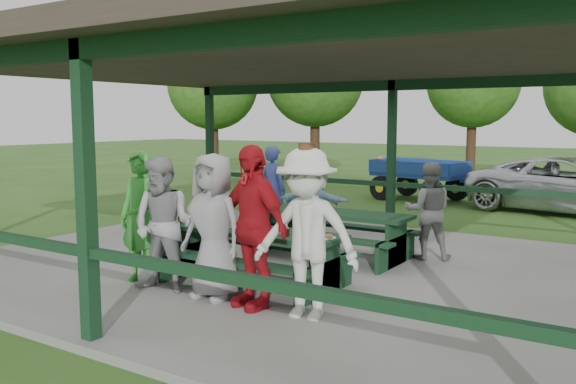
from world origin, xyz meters
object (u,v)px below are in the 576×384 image
Objects in this scene: contestant_green at (140,218)px; spectator_grey at (428,211)px; farm_trailer at (419,179)px; contestant_grey_left at (163,225)px; contestant_white_fedora at (307,234)px; picnic_table_near at (254,249)px; contestant_red at (252,226)px; contestant_grey_mid at (213,227)px; pickup_truck at (574,186)px; picnic_table_far at (331,228)px; spectator_lblue at (311,204)px; spectator_blue at (273,189)px.

contestant_green is 1.16× the size of spectator_grey.
contestant_grey_left is at bearing -75.69° from farm_trailer.
contestant_white_fedora reaches higher than contestant_green.
picnic_table_near is 1.32× the size of contestant_red.
contestant_grey_mid is 0.92× the size of contestant_white_fedora.
contestant_white_fedora is (2.09, 0.11, 0.08)m from contestant_grey_left.
contestant_red is (1.34, 0.11, 0.09)m from contestant_grey_left.
contestant_grey_left is 11.24m from pickup_truck.
picnic_table_far is 0.74× the size of farm_trailer.
contestant_white_fedora is 10.69m from pickup_truck.
pickup_truck is (2.61, 9.77, 0.12)m from picnic_table_near.
contestant_white_fedora is at bearing 1.41° from contestant_grey_mid.
picnic_table_near is 2.90m from spectator_lblue.
pickup_truck is (1.28, 10.61, -0.37)m from contestant_white_fedora.
picnic_table_near is 1.30× the size of contestant_white_fedora.
pickup_truck reaches higher than picnic_table_far.
spectator_lblue is at bearing 76.87° from contestant_green.
contestant_grey_left is (-0.76, -0.95, 0.40)m from picnic_table_near.
contestant_green is 1.27m from contestant_grey_mid.
contestant_green reaches higher than pickup_truck.
spectator_grey is at bearing 91.44° from contestant_red.
contestant_green is at bearing -116.03° from picnic_table_far.
pickup_truck is at bearing 60.65° from contestant_grey_left.
picnic_table_near is at bearing 140.10° from contestant_red.
contestant_white_fedora is 11.31m from farm_trailer.
contestant_grey_left is 0.89× the size of contestant_white_fedora.
picnic_table_far is 0.53× the size of pickup_truck.
contestant_red is 0.98× the size of contestant_white_fedora.
contestant_green is at bearing 169.88° from pickup_truck.
spectator_blue is (-2.01, 1.31, 0.38)m from picnic_table_far.
farm_trailer is at bearing 99.87° from contestant_grey_mid.
contestant_red reaches higher than farm_trailer.
contestant_white_fedora reaches higher than contestant_red.
picnic_table_near is 10.22m from farm_trailer.
contestant_red is at bearing 135.04° from spectator_blue.
pickup_truck is at bearing 5.80° from farm_trailer.
spectator_grey is 0.43× the size of farm_trailer.
contestant_grey_mid is at bearing 91.70° from spectator_lblue.
contestant_grey_mid reaches higher than spectator_blue.
spectator_lblue is 7.75m from pickup_truck.
spectator_grey is at bearing 27.68° from picnic_table_far.
picnic_table_near is at bearing 139.05° from contestant_white_fedora.
farm_trailer is (-1.46, 10.93, -0.39)m from contestant_grey_mid.
picnic_table_near is 1.79× the size of spectator_lblue.
contestant_green reaches higher than picnic_table_near.
picnic_table_far is 3.14m from contestant_white_fedora.
contestant_green is at bearing 170.81° from contestant_white_fedora.
spectator_blue reaches higher than farm_trailer.
contestant_red reaches higher than spectator_lblue.
farm_trailer is (-0.19, 10.93, -0.39)m from contestant_green.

